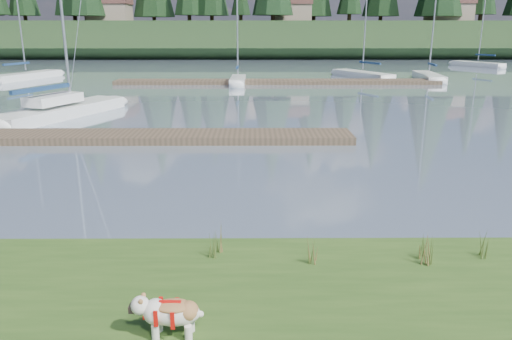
{
  "coord_description": "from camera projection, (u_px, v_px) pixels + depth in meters",
  "views": [
    {
      "loc": [
        0.04,
        -10.61,
        4.36
      ],
      "look_at": [
        0.11,
        -0.5,
        1.47
      ],
      "focal_mm": 35.0,
      "sensor_mm": 36.0,
      "label": 1
    }
  ],
  "objects": [
    {
      "name": "sailboat_main",
      "position": [
        71.0,
        107.0,
        25.73
      ],
      "size": [
        5.01,
        9.05,
        12.98
      ],
      "rotation": [
        0.0,
        0.0,
        1.19
      ],
      "color": "white",
      "rests_on": "ground"
    },
    {
      "name": "house_0",
      "position": [
        109.0,
        8.0,
        76.55
      ],
      "size": [
        6.3,
        5.3,
        4.65
      ],
      "color": "gray",
      "rests_on": "ridge"
    },
    {
      "name": "weed_0",
      "position": [
        221.0,
        238.0,
        9.19
      ],
      "size": [
        0.17,
        0.14,
        0.64
      ],
      "color": "#475B23",
      "rests_on": "bank"
    },
    {
      "name": "sailboat_bg_0",
      "position": [
        32.0,
        75.0,
        44.23
      ],
      "size": [
        4.19,
        8.34,
        11.94
      ],
      "rotation": [
        0.0,
        0.0,
        1.24
      ],
      "color": "white",
      "rests_on": "ground"
    },
    {
      "name": "ridge",
      "position": [
        253.0,
        39.0,
        80.89
      ],
      "size": [
        200.0,
        20.0,
        5.0
      ],
      "primitive_type": "cube",
      "color": "#1E3319",
      "rests_on": "ground"
    },
    {
      "name": "mud_lip",
      "position": [
        251.0,
        253.0,
        9.84
      ],
      "size": [
        60.0,
        0.5,
        0.14
      ],
      "primitive_type": "cube",
      "color": "#33281C",
      "rests_on": "ground"
    },
    {
      "name": "sailboat_bg_5",
      "position": [
        473.0,
        64.0,
        57.6
      ],
      "size": [
        4.64,
        6.91,
        10.27
      ],
      "rotation": [
        0.0,
        0.0,
        2.07
      ],
      "color": "white",
      "rests_on": "ground"
    },
    {
      "name": "weed_4",
      "position": [
        424.0,
        247.0,
        8.96
      ],
      "size": [
        0.17,
        0.14,
        0.51
      ],
      "color": "#475B23",
      "rests_on": "bank"
    },
    {
      "name": "house_2",
      "position": [
        449.0,
        7.0,
        75.9
      ],
      "size": [
        6.3,
        5.3,
        4.65
      ],
      "color": "gray",
      "rests_on": "ridge"
    },
    {
      "name": "dock_near",
      "position": [
        152.0,
        137.0,
        19.99
      ],
      "size": [
        16.0,
        2.0,
        0.3
      ],
      "primitive_type": "cube",
      "color": "#4C3D2C",
      "rests_on": "ground"
    },
    {
      "name": "weed_2",
      "position": [
        429.0,
        249.0,
        8.69
      ],
      "size": [
        0.17,
        0.14,
        0.69
      ],
      "color": "#475B23",
      "rests_on": "bank"
    },
    {
      "name": "ground",
      "position": [
        252.0,
        84.0,
        40.24
      ],
      "size": [
        200.0,
        200.0,
        0.0
      ],
      "primitive_type": "plane",
      "color": "gray",
      "rests_on": "ground"
    },
    {
      "name": "sailboat_bg_4",
      "position": [
        427.0,
        76.0,
        43.43
      ],
      "size": [
        2.2,
        7.53,
        11.01
      ],
      "rotation": [
        0.0,
        0.0,
        1.47
      ],
      "color": "white",
      "rests_on": "ground"
    },
    {
      "name": "weed_5",
      "position": [
        483.0,
        244.0,
        9.01
      ],
      "size": [
        0.17,
        0.14,
        0.57
      ],
      "color": "#475B23",
      "rests_on": "bank"
    },
    {
      "name": "weed_3",
      "position": [
        212.0,
        245.0,
        9.0
      ],
      "size": [
        0.17,
        0.14,
        0.54
      ],
      "color": "#475B23",
      "rests_on": "bank"
    },
    {
      "name": "house_1",
      "position": [
        291.0,
        8.0,
        77.68
      ],
      "size": [
        6.3,
        5.3,
        4.65
      ],
      "color": "gray",
      "rests_on": "ridge"
    },
    {
      "name": "weed_1",
      "position": [
        313.0,
        252.0,
        8.78
      ],
      "size": [
        0.17,
        0.14,
        0.48
      ],
      "color": "#475B23",
      "rests_on": "bank"
    },
    {
      "name": "dock_far",
      "position": [
        277.0,
        82.0,
        40.21
      ],
      "size": [
        26.0,
        2.2,
        0.3
      ],
      "primitive_type": "cube",
      "color": "#4C3D2C",
      "rests_on": "ground"
    },
    {
      "name": "sailboat_bg_2",
      "position": [
        238.0,
        79.0,
        40.15
      ],
      "size": [
        1.2,
        5.67,
        8.77
      ],
      "rotation": [
        0.0,
        0.0,
        1.56
      ],
      "color": "white",
      "rests_on": "ground"
    },
    {
      "name": "sailboat_bg_3",
      "position": [
        358.0,
        74.0,
        45.23
      ],
      "size": [
        4.86,
        7.97,
        11.84
      ],
      "rotation": [
        0.0,
        0.0,
        2.01
      ],
      "color": "white",
      "rests_on": "ground"
    },
    {
      "name": "bulldog",
      "position": [
        170.0,
        312.0,
        6.65
      ],
      "size": [
        0.96,
        0.43,
        0.58
      ],
      "rotation": [
        0.0,
        0.0,
        3.11
      ],
      "color": "silver",
      "rests_on": "bank"
    }
  ]
}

